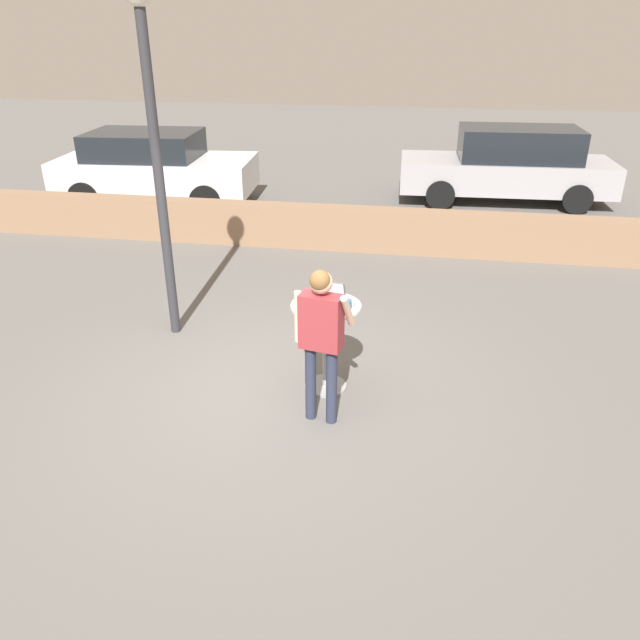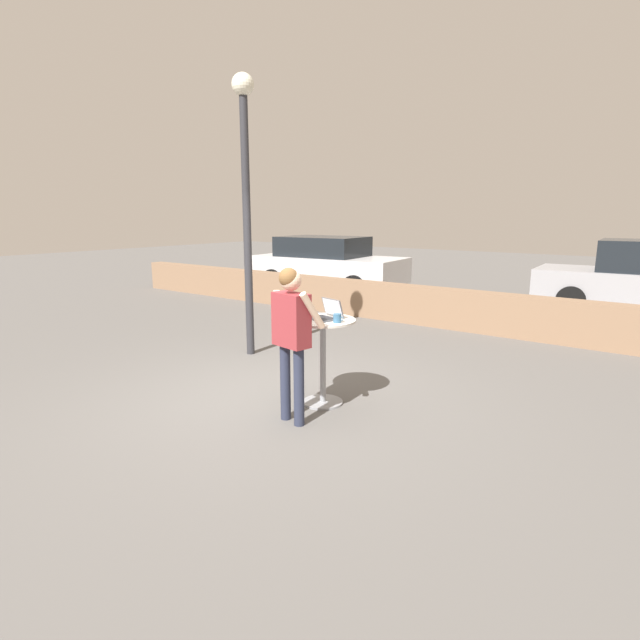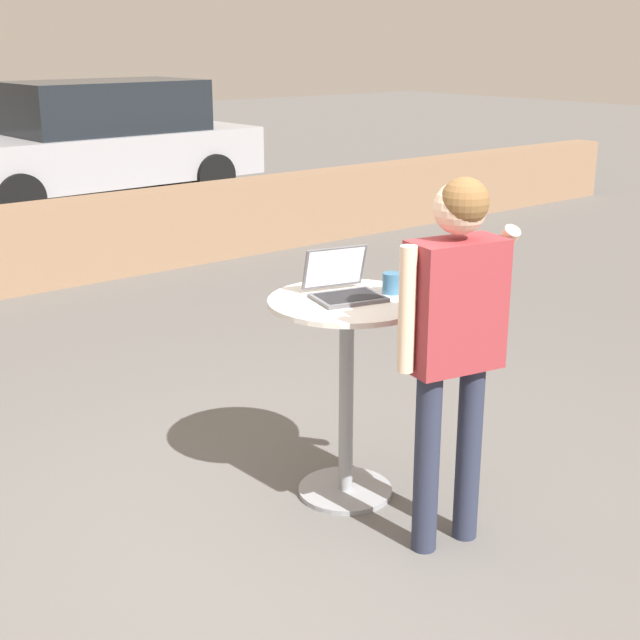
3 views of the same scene
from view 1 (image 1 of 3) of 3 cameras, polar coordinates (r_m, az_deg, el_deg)
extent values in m
plane|color=#5B5956|center=(6.84, -4.23, -6.84)|extent=(50.00, 50.00, 0.00)
cube|color=#84664C|center=(11.05, 1.66, 8.41)|extent=(17.86, 0.35, 0.76)
cylinder|color=gray|center=(6.96, 0.52, -6.02)|extent=(0.46, 0.46, 0.03)
cylinder|color=gray|center=(6.71, 0.53, -2.49)|extent=(0.07, 0.07, 0.95)
cylinder|color=beige|center=(6.50, 0.55, 1.29)|extent=(0.74, 0.74, 0.02)
cube|color=#515156|center=(6.48, 0.54, 1.44)|extent=(0.36, 0.30, 0.02)
cube|color=black|center=(6.48, 0.54, 1.51)|extent=(0.31, 0.25, 0.00)
cube|color=#515156|center=(6.56, 1.06, 2.81)|extent=(0.32, 0.15, 0.21)
cube|color=white|center=(6.56, 1.04, 2.80)|extent=(0.29, 0.13, 0.18)
cylinder|color=#336084|center=(6.39, 2.51, 1.45)|extent=(0.09, 0.09, 0.10)
torus|color=#336084|center=(6.39, 3.03, 1.43)|extent=(0.04, 0.01, 0.04)
cylinder|color=#282D42|center=(6.25, -0.86, -5.70)|extent=(0.11, 0.11, 0.83)
cylinder|color=#282D42|center=(6.18, 1.06, -6.07)|extent=(0.11, 0.11, 0.83)
cube|color=maroon|center=(5.88, 0.10, -0.16)|extent=(0.43, 0.27, 0.55)
sphere|color=beige|center=(5.72, 0.11, 3.48)|extent=(0.22, 0.22, 0.22)
sphere|color=brown|center=(5.68, 0.01, 3.63)|extent=(0.20, 0.20, 0.20)
cylinder|color=beige|center=(5.96, -2.02, 0.31)|extent=(0.07, 0.07, 0.52)
cylinder|color=beige|center=(5.83, 2.55, 0.84)|extent=(0.13, 0.32, 0.40)
cube|color=#9E9EA3|center=(14.67, 16.51, 12.66)|extent=(4.61, 1.85, 0.65)
cube|color=black|center=(14.58, 17.76, 15.10)|extent=(2.56, 1.57, 0.67)
cylinder|color=black|center=(13.82, 10.94, 11.20)|extent=(0.62, 0.24, 0.61)
cylinder|color=black|center=(15.35, 10.67, 12.67)|extent=(0.62, 0.24, 0.61)
cylinder|color=black|center=(14.27, 22.45, 10.20)|extent=(0.62, 0.24, 0.61)
cylinder|color=black|center=(15.77, 21.13, 11.75)|extent=(0.62, 0.24, 0.61)
cube|color=silver|center=(14.40, -14.69, 12.79)|extent=(4.31, 2.15, 0.70)
cube|color=black|center=(14.35, -15.79, 15.17)|extent=(2.41, 1.79, 0.54)
cylinder|color=black|center=(14.91, -8.64, 12.50)|extent=(0.66, 0.27, 0.64)
cylinder|color=black|center=(13.26, -10.41, 10.72)|extent=(0.66, 0.27, 0.64)
cylinder|color=black|center=(15.73, -18.07, 12.24)|extent=(0.66, 0.27, 0.64)
cylinder|color=black|center=(14.18, -20.73, 10.46)|extent=(0.66, 0.27, 0.64)
cylinder|color=#2D2D33|center=(7.73, -14.43, 11.72)|extent=(0.12, 0.12, 3.80)
camera|label=2|loc=(3.09, 57.71, -17.59)|focal=28.00mm
camera|label=3|loc=(4.75, -38.67, 1.16)|focal=50.00mm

